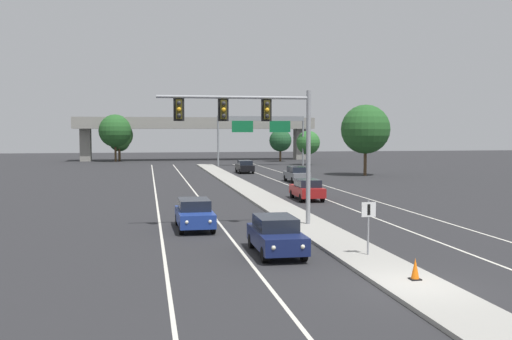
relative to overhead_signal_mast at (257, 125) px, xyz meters
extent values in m
plane|color=#28282B|center=(2.93, -12.98, -5.49)|extent=(260.00, 260.00, 0.00)
cube|color=#9E9B93|center=(2.93, 5.02, -5.42)|extent=(2.40, 110.00, 0.15)
cube|color=silver|center=(-1.77, 12.02, -5.49)|extent=(0.14, 100.00, 0.01)
cube|color=silver|center=(7.63, 12.02, -5.49)|extent=(0.14, 100.00, 0.01)
cube|color=silver|center=(-5.07, 12.02, -5.49)|extent=(0.14, 100.00, 0.01)
cube|color=silver|center=(10.93, 12.02, -5.49)|extent=(0.14, 100.00, 0.01)
cylinder|color=gray|center=(2.84, 0.01, -1.74)|extent=(0.24, 0.24, 7.20)
cylinder|color=gray|center=(-1.20, 0.01, 1.46)|extent=(8.08, 0.16, 0.16)
cube|color=black|center=(0.53, 0.05, 0.81)|extent=(0.56, 0.06, 1.20)
cube|color=#38330F|center=(0.53, 0.01, 0.81)|extent=(0.32, 0.32, 1.00)
sphere|color=#282828|center=(0.53, -0.16, 1.13)|extent=(0.22, 0.22, 0.22)
sphere|color=#F2A819|center=(0.53, -0.16, 0.81)|extent=(0.22, 0.22, 0.22)
sphere|color=#282828|center=(0.53, -0.16, 0.49)|extent=(0.22, 0.22, 0.22)
cube|color=black|center=(-1.78, 0.05, 0.81)|extent=(0.56, 0.06, 1.20)
cube|color=#38330F|center=(-1.78, 0.01, 0.81)|extent=(0.32, 0.32, 1.00)
sphere|color=#282828|center=(-1.78, -0.16, 1.13)|extent=(0.22, 0.22, 0.22)
sphere|color=#F2A819|center=(-1.78, -0.16, 0.81)|extent=(0.22, 0.22, 0.22)
sphere|color=#282828|center=(-1.78, -0.16, 0.49)|extent=(0.22, 0.22, 0.22)
cube|color=black|center=(-4.08, 0.05, 0.81)|extent=(0.56, 0.06, 1.20)
cube|color=#38330F|center=(-4.08, 0.01, 0.81)|extent=(0.32, 0.32, 1.00)
sphere|color=#282828|center=(-4.08, -0.16, 1.13)|extent=(0.22, 0.22, 0.22)
sphere|color=#F2A819|center=(-4.08, -0.16, 0.81)|extent=(0.22, 0.22, 0.22)
sphere|color=#282828|center=(-4.08, -0.16, 0.49)|extent=(0.22, 0.22, 0.22)
cylinder|color=gray|center=(3.09, -8.24, -4.24)|extent=(0.08, 0.08, 2.20)
cube|color=white|center=(3.09, -8.27, -3.49)|extent=(0.60, 0.03, 0.60)
cube|color=black|center=(3.09, -8.29, -3.49)|extent=(0.12, 0.01, 0.44)
cube|color=#141E4C|center=(-0.42, -6.80, -4.82)|extent=(1.82, 4.41, 0.70)
cube|color=black|center=(-0.42, -6.58, -4.19)|extent=(1.60, 2.38, 0.56)
sphere|color=#EAE5C6|center=(0.15, -8.98, -4.77)|extent=(0.18, 0.18, 0.18)
sphere|color=#EAE5C6|center=(-1.01, -8.98, -4.77)|extent=(0.18, 0.18, 0.18)
cylinder|color=black|center=(0.37, -8.30, -5.17)|extent=(0.22, 0.64, 0.64)
cylinder|color=black|center=(-1.23, -8.29, -5.17)|extent=(0.22, 0.64, 0.64)
cylinder|color=black|center=(0.39, -5.30, -5.17)|extent=(0.22, 0.64, 0.64)
cylinder|color=black|center=(-1.21, -5.29, -5.17)|extent=(0.22, 0.64, 0.64)
cube|color=navy|center=(-3.30, 0.23, -4.82)|extent=(1.85, 4.42, 0.70)
cube|color=black|center=(-3.30, 0.45, -4.19)|extent=(1.61, 2.40, 0.56)
sphere|color=#EAE5C6|center=(-2.70, -1.94, -4.77)|extent=(0.18, 0.18, 0.18)
sphere|color=#EAE5C6|center=(-3.85, -1.96, -4.77)|extent=(0.18, 0.18, 0.18)
cylinder|color=black|center=(-2.48, -1.26, -5.17)|extent=(0.23, 0.64, 0.64)
cylinder|color=black|center=(-4.08, -1.28, -5.17)|extent=(0.23, 0.64, 0.64)
cylinder|color=black|center=(-2.52, 1.74, -5.17)|extent=(0.23, 0.64, 0.64)
cylinder|color=black|center=(-4.12, 1.72, -5.17)|extent=(0.23, 0.64, 0.64)
cube|color=maroon|center=(6.12, 12.22, -4.82)|extent=(1.89, 4.43, 0.70)
cube|color=black|center=(6.12, 12.00, -4.19)|extent=(1.63, 2.41, 0.56)
sphere|color=#EAE5C6|center=(5.59, 14.41, -4.77)|extent=(0.18, 0.18, 0.18)
sphere|color=#EAE5C6|center=(6.74, 14.39, -4.77)|extent=(0.18, 0.18, 0.18)
cylinder|color=black|center=(5.35, 13.74, -5.17)|extent=(0.23, 0.64, 0.64)
cylinder|color=black|center=(6.95, 13.70, -5.17)|extent=(0.23, 0.64, 0.64)
cylinder|color=black|center=(5.29, 10.74, -5.17)|extent=(0.23, 0.64, 0.64)
cylinder|color=black|center=(6.89, 10.70, -5.17)|extent=(0.23, 0.64, 0.64)
cube|color=slate|center=(9.27, 27.66, -4.82)|extent=(1.87, 4.43, 0.70)
cube|color=black|center=(9.27, 27.44, -4.19)|extent=(1.62, 2.40, 0.56)
sphere|color=#EAE5C6|center=(8.66, 29.83, -4.77)|extent=(0.18, 0.18, 0.18)
sphere|color=#EAE5C6|center=(9.81, 29.85, -4.77)|extent=(0.18, 0.18, 0.18)
cylinder|color=black|center=(8.45, 29.14, -5.17)|extent=(0.23, 0.64, 0.64)
cylinder|color=black|center=(10.05, 29.17, -5.17)|extent=(0.23, 0.64, 0.64)
cylinder|color=black|center=(8.50, 26.15, -5.17)|extent=(0.23, 0.64, 0.64)
cylinder|color=black|center=(10.09, 26.17, -5.17)|extent=(0.23, 0.64, 0.64)
cube|color=black|center=(6.18, 41.72, -4.82)|extent=(1.82, 4.41, 0.70)
cube|color=black|center=(6.18, 41.50, -4.19)|extent=(1.59, 2.38, 0.56)
sphere|color=#EAE5C6|center=(5.61, 43.91, -4.77)|extent=(0.18, 0.18, 0.18)
sphere|color=#EAE5C6|center=(6.77, 43.90, -4.77)|extent=(0.18, 0.18, 0.18)
cylinder|color=black|center=(5.39, 43.23, -5.17)|extent=(0.22, 0.64, 0.64)
cylinder|color=black|center=(6.99, 43.22, -5.17)|extent=(0.22, 0.64, 0.64)
cylinder|color=black|center=(5.38, 40.23, -5.17)|extent=(0.22, 0.64, 0.64)
cylinder|color=black|center=(6.98, 40.22, -5.17)|extent=(0.22, 0.64, 0.64)
cube|color=black|center=(3.16, -12.42, -5.32)|extent=(0.36, 0.36, 0.04)
cone|color=orange|center=(3.16, -12.42, -4.95)|extent=(0.28, 0.28, 0.70)
cylinder|color=gray|center=(4.63, 56.48, -1.74)|extent=(0.28, 0.28, 7.50)
cylinder|color=gray|center=(17.63, 56.48, -1.74)|extent=(0.28, 0.28, 7.50)
cube|color=gray|center=(11.13, 56.48, 1.61)|extent=(13.00, 0.36, 0.70)
cube|color=#0F6033|center=(8.27, 56.28, 0.41)|extent=(3.20, 0.08, 1.70)
cube|color=#0F6033|center=(13.99, 56.28, 0.41)|extent=(3.20, 0.08, 1.70)
cube|color=gray|center=(2.93, 75.86, 0.71)|extent=(42.40, 6.40, 1.10)
cube|color=gray|center=(2.93, 72.86, 1.71)|extent=(42.40, 0.36, 0.90)
cube|color=gray|center=(-16.27, 75.86, -2.67)|extent=(1.80, 2.40, 5.65)
cube|color=gray|center=(22.13, 75.86, -2.67)|extent=(1.80, 2.40, 5.65)
cylinder|color=#4C3823|center=(16.88, 68.77, -4.45)|extent=(0.36, 0.36, 2.09)
sphere|color=#1E4C28|center=(16.88, 68.77, -1.87)|extent=(3.83, 3.83, 3.83)
cylinder|color=#4C3823|center=(18.71, 57.46, -4.50)|extent=(0.36, 0.36, 2.00)
sphere|color=#2D6B2D|center=(18.71, 57.46, -2.04)|extent=(3.65, 3.65, 3.65)
cylinder|color=#4C3823|center=(-10.54, 76.32, -4.49)|extent=(0.36, 0.36, 2.01)
sphere|color=#2D6B2D|center=(-10.54, 76.32, -2.01)|extent=(3.68, 3.68, 3.68)
cylinder|color=#4C3823|center=(-11.09, 73.27, -3.97)|extent=(0.36, 0.36, 3.06)
sphere|color=#235623|center=(-11.09, 73.27, -0.20)|extent=(5.59, 5.59, 5.59)
cylinder|color=#4C3823|center=(19.38, 34.87, -3.93)|extent=(0.36, 0.36, 3.14)
sphere|color=#235623|center=(19.38, 34.87, -0.06)|extent=(5.73, 5.73, 5.73)
cylinder|color=#4C3823|center=(-10.51, 74.44, -4.19)|extent=(0.36, 0.36, 2.61)
sphere|color=#387533|center=(-10.51, 74.44, -0.98)|extent=(4.77, 4.77, 4.77)
camera|label=1|loc=(-5.71, -30.86, -0.34)|focal=41.56mm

